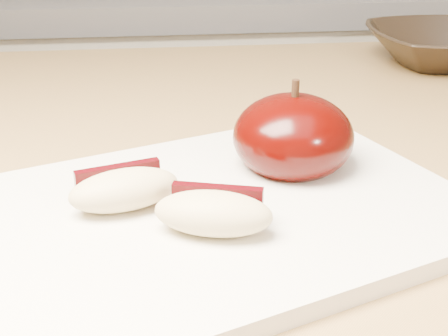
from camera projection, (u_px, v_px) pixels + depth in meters
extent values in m
cube|color=silver|center=(156.00, 210.00, 1.36)|extent=(2.40, 0.60, 0.90)
cube|color=#A67F48|center=(143.00, 160.00, 0.54)|extent=(1.64, 0.64, 0.04)
cube|color=white|center=(224.00, 211.00, 0.41)|extent=(0.37, 0.32, 0.01)
ellipsoid|color=black|center=(293.00, 137.00, 0.45)|extent=(0.11, 0.11, 0.06)
cylinder|color=black|center=(295.00, 89.00, 0.43)|extent=(0.01, 0.01, 0.01)
ellipsoid|color=beige|center=(124.00, 190.00, 0.39)|extent=(0.08, 0.05, 0.03)
cube|color=black|center=(118.00, 182.00, 0.40)|extent=(0.05, 0.02, 0.02)
ellipsoid|color=beige|center=(213.00, 213.00, 0.36)|extent=(0.08, 0.05, 0.03)
cube|color=black|center=(218.00, 203.00, 0.38)|extent=(0.06, 0.02, 0.02)
imported|color=black|center=(443.00, 46.00, 0.75)|extent=(0.18, 0.18, 0.04)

